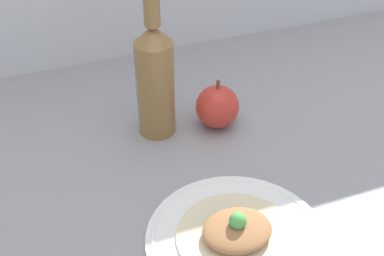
{
  "coord_description": "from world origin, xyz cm",
  "views": [
    {
      "loc": [
        -29.2,
        -64.01,
        65.54
      ],
      "look_at": [
        -3.83,
        3.5,
        11.57
      ],
      "focal_mm": 50.0,
      "sensor_mm": 36.0,
      "label": 1
    }
  ],
  "objects": [
    {
      "name": "ground_plane",
      "position": [
        0.0,
        0.0,
        -2.0
      ],
      "size": [
        180.0,
        110.0,
        4.0
      ],
      "primitive_type": "cube",
      "color": "gray"
    },
    {
      "name": "plate",
      "position": [
        -2.51,
        -13.02,
        0.77
      ],
      "size": [
        28.95,
        28.95,
        1.46
      ],
      "color": "white",
      "rests_on": "ground_plane"
    },
    {
      "name": "plated_food",
      "position": [
        -2.51,
        -13.02,
        2.5
      ],
      "size": [
        19.26,
        19.26,
        5.19
      ],
      "color": "beige",
      "rests_on": "plate"
    },
    {
      "name": "apple",
      "position": [
        6.85,
        17.4,
        4.45
      ],
      "size": [
        8.89,
        8.89,
        10.59
      ],
      "color": "red",
      "rests_on": "ground_plane"
    },
    {
      "name": "cider_bottle",
      "position": [
        -5.15,
        20.01,
        12.72
      ],
      "size": [
        7.48,
        7.48,
        33.07
      ],
      "color": "olive",
      "rests_on": "ground_plane"
    }
  ]
}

